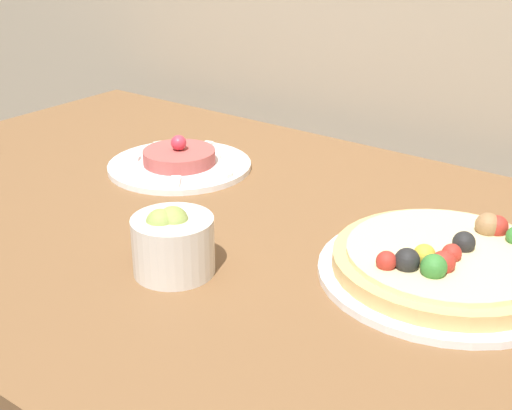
% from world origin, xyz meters
% --- Properties ---
extents(dining_table, '(1.34, 0.86, 0.79)m').
position_xyz_m(dining_table, '(0.00, 0.43, 0.69)').
color(dining_table, brown).
rests_on(dining_table, ground_plane).
extents(pizza_plate, '(0.32, 0.32, 0.06)m').
position_xyz_m(pizza_plate, '(0.35, 0.47, 0.81)').
color(pizza_plate, white).
rests_on(pizza_plate, dining_table).
extents(tartare_plate, '(0.25, 0.25, 0.06)m').
position_xyz_m(tartare_plate, '(-0.18, 0.55, 0.80)').
color(tartare_plate, white).
rests_on(tartare_plate, dining_table).
extents(small_bowl, '(0.10, 0.10, 0.09)m').
position_xyz_m(small_bowl, '(0.07, 0.28, 0.83)').
color(small_bowl, silver).
rests_on(small_bowl, dining_table).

